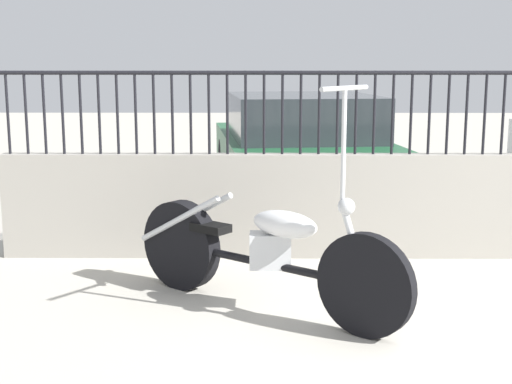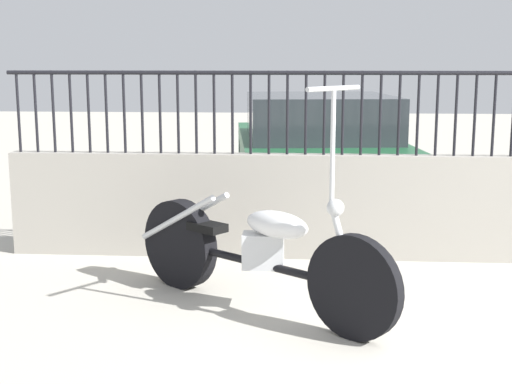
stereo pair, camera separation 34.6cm
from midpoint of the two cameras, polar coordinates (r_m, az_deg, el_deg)
The scene contains 2 objects.
motorcycle_black at distance 4.98m, azimuth 1.11°, elevation -4.69°, with size 1.87×1.49×1.56m.
car_green at distance 8.68m, azimuth 6.05°, elevation 3.48°, with size 2.28×4.23×1.31m.
Camera 2 is at (-2.19, -3.76, 1.71)m, focal length 50.00 mm.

